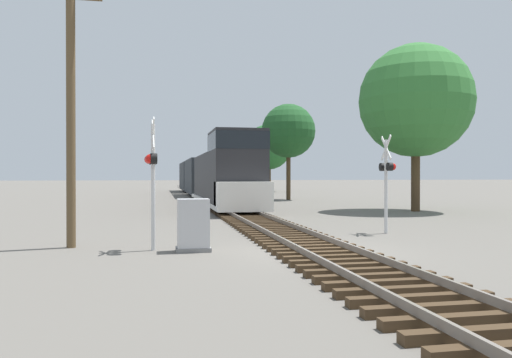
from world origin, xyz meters
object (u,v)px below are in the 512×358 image
Objects in this scene: relay_cabinet at (193,226)px; freight_train at (205,177)px; tree_mid_background at (288,131)px; tree_deep_background at (269,147)px; utility_pole at (71,107)px; crossing_signal_far at (387,173)px; crossing_signal_near at (152,167)px; tree_far_right at (416,101)px.

freight_train is at bearing 84.18° from relay_cabinet.
tree_deep_background is (3.04, 21.55, -0.16)m from tree_mid_background.
utility_pole is (-6.81, -31.11, 2.17)m from freight_train.
crossing_signal_far is 0.43× the size of tree_mid_background.
relay_cabinet is at bearing -95.82° from freight_train.
tree_mid_background is (13.67, 26.51, 1.82)m from utility_pole.
relay_cabinet is 0.18× the size of utility_pole.
relay_cabinet is (1.14, -0.38, -1.66)m from crossing_signal_near.
tree_far_right is (17.53, 11.68, 2.39)m from utility_pole.
tree_far_right reaches higher than tree_mid_background.
crossing_signal_near is 30.00m from tree_mid_background.
tree_deep_background is (-0.81, 36.38, -0.73)m from tree_far_right.
freight_train is 5.60× the size of tree_mid_background.
tree_far_right is at bearing -29.75° from crossing_signal_far.
freight_train is 20.01m from tree_deep_background.
tree_far_right reaches higher than relay_cabinet.
tree_deep_background reaches higher than relay_cabinet.
crossing_signal_near is 3.13m from utility_pole.
freight_train reaches higher than crossing_signal_far.
tree_far_right is 1.19× the size of tree_mid_background.
crossing_signal_far is 47.06m from tree_deep_background.
relay_cabinet is at bearing -104.96° from tree_deep_background.
freight_train is 31.60× the size of relay_cabinet.
crossing_signal_far is at bearing 103.08° from crossing_signal_near.
crossing_signal_near reaches higher than relay_cabinet.
tree_mid_background reaches higher than freight_train.
crossing_signal_far is at bearing -123.64° from tree_far_right.
relay_cabinet is at bearing -136.96° from tree_far_right.
utility_pole reaches higher than crossing_signal_near.
tree_deep_background reaches higher than crossing_signal_far.
freight_train is 4.71× the size of tree_far_right.
tree_far_right reaches higher than freight_train.
crossing_signal_near is 20.24m from tree_far_right.
crossing_signal_far is 25.44m from tree_mid_background.
crossing_signal_near is at bearing 110.83° from crossing_signal_far.
relay_cabinet is 0.18× the size of tree_mid_background.
tree_deep_background reaches higher than utility_pole.
tree_mid_background is at bearing 153.81° from crossing_signal_near.
freight_train is at bearing 11.51° from crossing_signal_far.
crossing_signal_far reaches higher than relay_cabinet.
crossing_signal_far is at bearing -96.62° from tree_mid_background.
freight_train is at bearing 77.65° from utility_pole.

